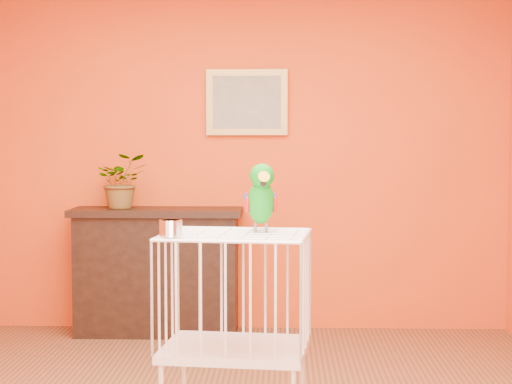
{
  "coord_description": "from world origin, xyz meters",
  "views": [
    {
      "loc": [
        0.28,
        -4.33,
        1.51
      ],
      "look_at": [
        0.15,
        -0.21,
        1.23
      ],
      "focal_mm": 60.0,
      "sensor_mm": 36.0,
      "label": 1
    }
  ],
  "objects": [
    {
      "name": "room_shell",
      "position": [
        0.0,
        0.0,
        1.58
      ],
      "size": [
        4.5,
        4.5,
        4.5
      ],
      "color": "#DA4B14",
      "rests_on": "ground"
    },
    {
      "name": "console_cabinet",
      "position": [
        -0.67,
        2.03,
        0.48
      ],
      "size": [
        1.28,
        0.46,
        0.95
      ],
      "color": "black",
      "rests_on": "ground"
    },
    {
      "name": "potted_plant",
      "position": [
        -0.93,
        2.0,
        1.11
      ],
      "size": [
        0.47,
        0.5,
        0.32
      ],
      "primitive_type": "imported",
      "rotation": [
        0.0,
        0.0,
        0.3
      ],
      "color": "#26722D",
      "rests_on": "console_cabinet"
    },
    {
      "name": "framed_picture",
      "position": [
        0.0,
        2.22,
        1.75
      ],
      "size": [
        0.62,
        0.04,
        0.5
      ],
      "color": "#A37F3A",
      "rests_on": "room_shell"
    },
    {
      "name": "birdcage",
      "position": [
        0.05,
        -0.32,
        0.54
      ],
      "size": [
        0.72,
        0.59,
        1.04
      ],
      "rotation": [
        0.0,
        0.0,
        -0.11
      ],
      "color": "white",
      "rests_on": "ground"
    },
    {
      "name": "feed_cup",
      "position": [
        -0.23,
        -0.48,
        1.08
      ],
      "size": [
        0.11,
        0.11,
        0.07
      ],
      "primitive_type": "cylinder",
      "color": "silver",
      "rests_on": "birdcage"
    },
    {
      "name": "parrot",
      "position": [
        0.17,
        -0.26,
        1.21
      ],
      "size": [
        0.17,
        0.3,
        0.33
      ],
      "rotation": [
        0.0,
        0.0,
        0.14
      ],
      "color": "#59544C",
      "rests_on": "birdcage"
    }
  ]
}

